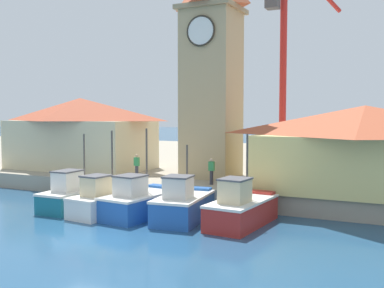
{
  "coord_description": "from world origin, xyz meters",
  "views": [
    {
      "loc": [
        12.28,
        -14.67,
        5.36
      ],
      "look_at": [
        0.08,
        10.55,
        3.5
      ],
      "focal_mm": 42.0,
      "sensor_mm": 36.0,
      "label": 1
    }
  ],
  "objects_px": {
    "fishing_boat_far_left": "(77,195)",
    "port_crane_near": "(284,93)",
    "clock_tower": "(212,64)",
    "fishing_boat_center": "(241,209)",
    "fishing_boat_mid_left": "(183,205)",
    "warehouse_right": "(364,148)",
    "dock_worker_near_tower": "(137,166)",
    "fishing_boat_left_inner": "(140,202)",
    "fishing_boat_left_outer": "(105,201)",
    "dock_worker_along_quay": "(211,171)",
    "warehouse_left": "(81,133)"
  },
  "relations": [
    {
      "from": "fishing_boat_far_left",
      "to": "port_crane_near",
      "type": "bearing_deg",
      "value": 64.35
    },
    {
      "from": "clock_tower",
      "to": "fishing_boat_center",
      "type": "bearing_deg",
      "value": -57.7
    },
    {
      "from": "fishing_boat_far_left",
      "to": "fishing_boat_mid_left",
      "type": "bearing_deg",
      "value": -0.72
    },
    {
      "from": "warehouse_right",
      "to": "dock_worker_near_tower",
      "type": "relative_size",
      "value": 7.28
    },
    {
      "from": "fishing_boat_left_inner",
      "to": "fishing_boat_center",
      "type": "relative_size",
      "value": 0.99
    },
    {
      "from": "fishing_boat_far_left",
      "to": "fishing_boat_left_outer",
      "type": "distance_m",
      "value": 2.51
    },
    {
      "from": "clock_tower",
      "to": "dock_worker_along_quay",
      "type": "relative_size",
      "value": 9.96
    },
    {
      "from": "clock_tower",
      "to": "fishing_boat_far_left",
      "type": "bearing_deg",
      "value": -120.76
    },
    {
      "from": "fishing_boat_far_left",
      "to": "warehouse_left",
      "type": "height_order",
      "value": "warehouse_left"
    },
    {
      "from": "dock_worker_near_tower",
      "to": "dock_worker_along_quay",
      "type": "bearing_deg",
      "value": -2.41
    },
    {
      "from": "fishing_boat_mid_left",
      "to": "clock_tower",
      "type": "bearing_deg",
      "value": 103.71
    },
    {
      "from": "fishing_boat_mid_left",
      "to": "dock_worker_along_quay",
      "type": "relative_size",
      "value": 2.75
    },
    {
      "from": "fishing_boat_center",
      "to": "port_crane_near",
      "type": "relative_size",
      "value": 0.28
    },
    {
      "from": "warehouse_right",
      "to": "fishing_boat_far_left",
      "type": "bearing_deg",
      "value": -156.4
    },
    {
      "from": "fishing_boat_left_inner",
      "to": "clock_tower",
      "type": "bearing_deg",
      "value": 86.85
    },
    {
      "from": "fishing_boat_mid_left",
      "to": "warehouse_left",
      "type": "distance_m",
      "value": 15.9
    },
    {
      "from": "fishing_boat_left_inner",
      "to": "port_crane_near",
      "type": "distance_m",
      "value": 17.98
    },
    {
      "from": "fishing_boat_center",
      "to": "dock_worker_along_quay",
      "type": "relative_size",
      "value": 2.99
    },
    {
      "from": "fishing_boat_mid_left",
      "to": "dock_worker_along_quay",
      "type": "height_order",
      "value": "fishing_boat_mid_left"
    },
    {
      "from": "warehouse_right",
      "to": "port_crane_near",
      "type": "relative_size",
      "value": 0.68
    },
    {
      "from": "clock_tower",
      "to": "fishing_boat_left_outer",
      "type": "bearing_deg",
      "value": -105.39
    },
    {
      "from": "dock_worker_near_tower",
      "to": "fishing_boat_mid_left",
      "type": "bearing_deg",
      "value": -40.78
    },
    {
      "from": "clock_tower",
      "to": "fishing_boat_left_inner",
      "type": "bearing_deg",
      "value": -93.15
    },
    {
      "from": "fishing_boat_left_outer",
      "to": "fishing_boat_mid_left",
      "type": "bearing_deg",
      "value": 6.78
    },
    {
      "from": "clock_tower",
      "to": "warehouse_right",
      "type": "xyz_separation_m",
      "value": [
        9.94,
        -1.68,
        -5.22
      ]
    },
    {
      "from": "clock_tower",
      "to": "warehouse_right",
      "type": "distance_m",
      "value": 11.35
    },
    {
      "from": "port_crane_near",
      "to": "dock_worker_along_quay",
      "type": "height_order",
      "value": "port_crane_near"
    },
    {
      "from": "fishing_boat_left_inner",
      "to": "fishing_boat_mid_left",
      "type": "height_order",
      "value": "fishing_boat_left_inner"
    },
    {
      "from": "dock_worker_near_tower",
      "to": "fishing_boat_center",
      "type": "bearing_deg",
      "value": -28.51
    },
    {
      "from": "fishing_boat_center",
      "to": "port_crane_near",
      "type": "height_order",
      "value": "port_crane_near"
    },
    {
      "from": "warehouse_left",
      "to": "port_crane_near",
      "type": "height_order",
      "value": "port_crane_near"
    },
    {
      "from": "dock_worker_near_tower",
      "to": "warehouse_left",
      "type": "bearing_deg",
      "value": 157.98
    },
    {
      "from": "port_crane_near",
      "to": "warehouse_right",
      "type": "bearing_deg",
      "value": -54.4
    },
    {
      "from": "fishing_boat_mid_left",
      "to": "fishing_boat_center",
      "type": "xyz_separation_m",
      "value": [
        2.96,
        0.37,
        -0.0
      ]
    },
    {
      "from": "fishing_boat_far_left",
      "to": "dock_worker_along_quay",
      "type": "distance_m",
      "value": 8.06
    },
    {
      "from": "fishing_boat_far_left",
      "to": "warehouse_right",
      "type": "distance_m",
      "value": 16.36
    },
    {
      "from": "fishing_boat_center",
      "to": "warehouse_left",
      "type": "xyz_separation_m",
      "value": [
        -16.22,
        7.83,
        3.11
      ]
    },
    {
      "from": "fishing_boat_mid_left",
      "to": "warehouse_left",
      "type": "xyz_separation_m",
      "value": [
        -13.26,
        8.2,
        3.1
      ]
    },
    {
      "from": "fishing_boat_far_left",
      "to": "port_crane_near",
      "type": "relative_size",
      "value": 0.29
    },
    {
      "from": "clock_tower",
      "to": "dock_worker_near_tower",
      "type": "height_order",
      "value": "clock_tower"
    },
    {
      "from": "fishing_boat_left_outer",
      "to": "clock_tower",
      "type": "distance_m",
      "value": 12.09
    },
    {
      "from": "fishing_boat_left_inner",
      "to": "dock_worker_near_tower",
      "type": "relative_size",
      "value": 2.95
    },
    {
      "from": "fishing_boat_left_inner",
      "to": "warehouse_left",
      "type": "xyz_separation_m",
      "value": [
        -10.8,
        8.37,
        3.13
      ]
    },
    {
      "from": "port_crane_near",
      "to": "fishing_boat_far_left",
      "type": "bearing_deg",
      "value": -115.65
    },
    {
      "from": "fishing_boat_center",
      "to": "warehouse_right",
      "type": "relative_size",
      "value": 0.41
    },
    {
      "from": "fishing_boat_mid_left",
      "to": "fishing_boat_left_inner",
      "type": "bearing_deg",
      "value": -176.04
    },
    {
      "from": "warehouse_left",
      "to": "dock_worker_along_quay",
      "type": "distance_m",
      "value": 13.14
    },
    {
      "from": "clock_tower",
      "to": "port_crane_near",
      "type": "relative_size",
      "value": 0.93
    },
    {
      "from": "fishing_boat_mid_left",
      "to": "port_crane_near",
      "type": "distance_m",
      "value": 17.5
    },
    {
      "from": "warehouse_left",
      "to": "dock_worker_near_tower",
      "type": "xyz_separation_m",
      "value": [
        7.08,
        -2.86,
        -2.0
      ]
    }
  ]
}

